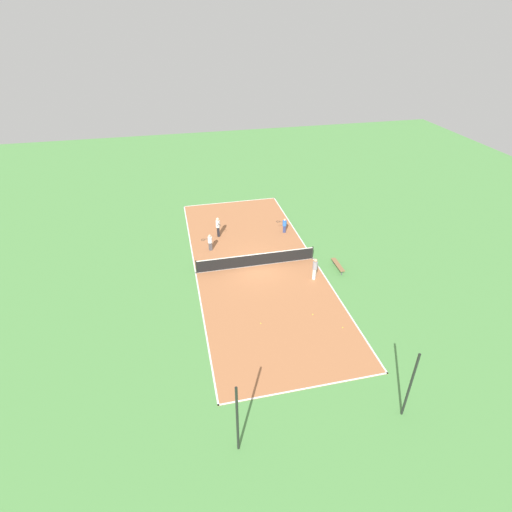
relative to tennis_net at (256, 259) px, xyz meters
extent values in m
plane|color=#518E47|center=(0.00, 0.00, -0.59)|extent=(80.00, 80.00, 0.00)
cube|color=#AD6B42|center=(0.00, 0.00, -0.58)|extent=(9.64, 24.62, 0.02)
cube|color=white|center=(-4.77, 0.00, -0.56)|extent=(0.10, 24.62, 0.00)
cube|color=white|center=(4.77, 0.00, -0.56)|extent=(0.10, 24.62, 0.00)
cube|color=white|center=(0.00, -12.26, -0.56)|extent=(9.64, 0.10, 0.00)
cube|color=white|center=(0.00, 12.26, -0.56)|extent=(9.64, 0.10, 0.00)
cube|color=white|center=(0.00, 0.00, -0.56)|extent=(9.64, 0.10, 0.00)
cylinder|color=black|center=(-4.67, 0.00, -0.01)|extent=(0.10, 0.10, 1.11)
cylinder|color=black|center=(4.67, 0.00, -0.01)|extent=(0.10, 0.10, 1.11)
cube|color=black|center=(0.00, 0.00, -0.03)|extent=(9.34, 0.03, 1.06)
cube|color=white|center=(0.00, 0.00, 0.47)|extent=(9.34, 0.04, 0.06)
cube|color=olive|center=(-6.09, 1.89, -0.16)|extent=(0.36, 1.94, 0.04)
cylinder|color=#4C4C51|center=(-6.09, 1.07, -0.38)|extent=(0.08, 0.08, 0.41)
cylinder|color=#4C4C51|center=(-6.09, 2.71, -0.38)|extent=(0.08, 0.08, 0.41)
cube|color=black|center=(2.22, -5.32, -0.10)|extent=(0.21, 0.26, 0.92)
cylinder|color=silver|center=(2.22, -5.32, 0.68)|extent=(0.37, 0.37, 0.64)
sphere|color=beige|center=(2.22, -5.32, 1.14)|extent=(0.28, 0.28, 0.28)
cylinder|color=#262626|center=(2.21, -5.00, 0.84)|extent=(0.04, 0.28, 0.03)
torus|color=black|center=(2.20, -4.72, 0.84)|extent=(0.32, 0.32, 0.02)
cube|color=white|center=(-3.85, 2.75, -0.12)|extent=(0.31, 0.32, 0.89)
cylinder|color=gray|center=(-3.85, 2.75, 0.64)|extent=(0.51, 0.51, 0.62)
sphere|color=tan|center=(-3.85, 2.75, 1.08)|extent=(0.27, 0.27, 0.27)
cube|color=navy|center=(-3.70, -4.74, -0.22)|extent=(0.31, 0.28, 0.68)
cylinder|color=blue|center=(-3.70, -4.74, 0.35)|extent=(0.46, 0.46, 0.48)
sphere|color=beige|center=(-3.70, -4.74, 0.69)|extent=(0.20, 0.20, 0.20)
cylinder|color=#262626|center=(-3.40, -4.85, 0.47)|extent=(0.27, 0.13, 0.03)
torus|color=black|center=(-3.14, -4.95, 0.47)|extent=(0.39, 0.39, 0.02)
cube|color=#4C4C51|center=(3.20, -3.13, -0.20)|extent=(0.28, 0.24, 0.74)
cylinder|color=white|center=(3.20, -3.13, 0.43)|extent=(0.42, 0.42, 0.52)
sphere|color=beige|center=(3.20, -3.13, 0.80)|extent=(0.22, 0.22, 0.22)
cylinder|color=#262626|center=(3.52, -3.07, 0.56)|extent=(0.28, 0.08, 0.03)
torus|color=black|center=(3.79, -3.02, 0.56)|extent=(0.35, 0.35, 0.02)
sphere|color=#CCE033|center=(-2.37, 6.64, -0.53)|extent=(0.07, 0.07, 0.07)
sphere|color=#CCE033|center=(1.21, 6.73, -0.53)|extent=(0.07, 0.07, 0.07)
sphere|color=#CCE033|center=(-3.81, 8.26, -0.53)|extent=(0.07, 0.07, 0.07)
cylinder|color=black|center=(-4.19, 14.80, 1.52)|extent=(0.12, 0.12, 4.22)
cylinder|color=black|center=(4.19, 14.80, 1.52)|extent=(0.12, 0.12, 4.22)
camera|label=1|loc=(5.81, 25.64, 16.90)|focal=28.00mm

